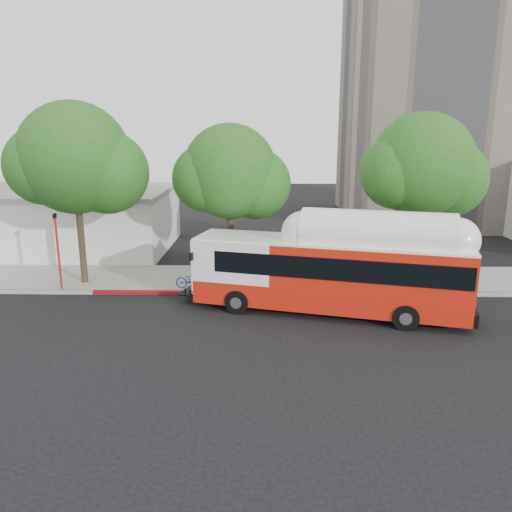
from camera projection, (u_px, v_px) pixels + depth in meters
The scene contains 11 objects.
ground at pixel (245, 323), 21.92m from camera, with size 120.00×120.00×0.00m, color black.
sidewalk at pixel (249, 279), 28.20m from camera, with size 60.00×5.00×0.15m, color gray.
curb_strip at pixel (248, 293), 25.68m from camera, with size 60.00×0.30×0.15m, color gray.
red_curb_segment at pixel (190, 293), 25.73m from camera, with size 10.00×0.32×0.16m, color maroon.
street_tree_left at pixel (84, 162), 25.85m from camera, with size 6.67×5.80×9.74m.
street_tree_mid at pixel (237, 175), 26.36m from camera, with size 5.75×5.00×8.62m.
street_tree_right at pixel (430, 169), 25.91m from camera, with size 6.21×5.40×9.18m.
apartment_tower at pixel (458, 22), 44.46m from camera, with size 18.00×18.00×37.00m.
low_commercial_bldg at pixel (55, 219), 35.22m from camera, with size 16.20×10.20×4.25m.
transit_bus at pixel (330, 275), 22.70m from camera, with size 13.37×5.63×3.91m.
signal_pole at pixel (58, 252), 25.61m from camera, with size 0.12×0.39×4.15m.
Camera 1 is at (0.87, -20.53, 8.19)m, focal length 35.00 mm.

